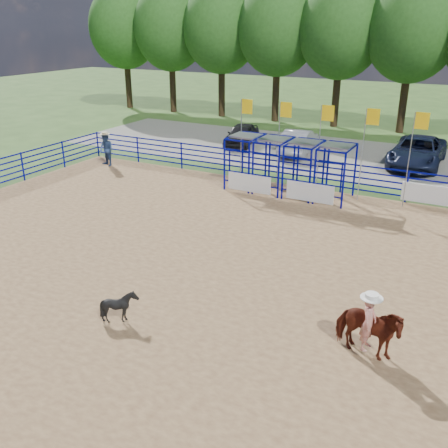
{
  "coord_description": "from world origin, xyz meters",
  "views": [
    {
      "loc": [
        5.7,
        -12.81,
        7.64
      ],
      "look_at": [
        -1.58,
        1.0,
        1.3
      ],
      "focal_mm": 40.0,
      "sensor_mm": 36.0,
      "label": 1
    }
  ],
  "objects_px": {
    "calf": "(120,306)",
    "car_a": "(242,135)",
    "spectator_cowboy": "(106,149)",
    "car_b": "(299,141)",
    "car_c": "(417,152)",
    "horse_and_rider": "(368,326)"
  },
  "relations": [
    {
      "from": "calf",
      "to": "car_a",
      "type": "height_order",
      "value": "car_a"
    },
    {
      "from": "spectator_cowboy",
      "to": "car_a",
      "type": "height_order",
      "value": "spectator_cowboy"
    },
    {
      "from": "spectator_cowboy",
      "to": "car_b",
      "type": "bearing_deg",
      "value": 42.28
    },
    {
      "from": "calf",
      "to": "car_b",
      "type": "bearing_deg",
      "value": 15.23
    },
    {
      "from": "calf",
      "to": "spectator_cowboy",
      "type": "xyz_separation_m",
      "value": [
        -10.84,
        12.34,
        0.49
      ]
    },
    {
      "from": "car_c",
      "to": "horse_and_rider",
      "type": "bearing_deg",
      "value": -84.86
    },
    {
      "from": "car_b",
      "to": "calf",
      "type": "bearing_deg",
      "value": 90.3
    },
    {
      "from": "calf",
      "to": "car_c",
      "type": "distance_m",
      "value": 21.13
    },
    {
      "from": "car_a",
      "to": "car_b",
      "type": "relative_size",
      "value": 0.89
    },
    {
      "from": "calf",
      "to": "car_a",
      "type": "distance_m",
      "value": 21.54
    },
    {
      "from": "spectator_cowboy",
      "to": "car_c",
      "type": "xyz_separation_m",
      "value": [
        15.58,
        8.25,
        -0.15
      ]
    },
    {
      "from": "spectator_cowboy",
      "to": "car_b",
      "type": "xyz_separation_m",
      "value": [
        8.63,
        7.85,
        -0.21
      ]
    },
    {
      "from": "car_a",
      "to": "calf",
      "type": "bearing_deg",
      "value": -82.52
    },
    {
      "from": "car_a",
      "to": "car_c",
      "type": "xyz_separation_m",
      "value": [
        11.07,
        -0.0,
        0.12
      ]
    },
    {
      "from": "car_b",
      "to": "car_c",
      "type": "height_order",
      "value": "car_c"
    },
    {
      "from": "car_a",
      "to": "car_b",
      "type": "distance_m",
      "value": 4.14
    },
    {
      "from": "calf",
      "to": "car_c",
      "type": "bearing_deg",
      "value": -3.98
    },
    {
      "from": "horse_and_rider",
      "to": "spectator_cowboy",
      "type": "height_order",
      "value": "horse_and_rider"
    },
    {
      "from": "car_a",
      "to": "car_b",
      "type": "xyz_separation_m",
      "value": [
        4.12,
        -0.4,
        0.06
      ]
    },
    {
      "from": "horse_and_rider",
      "to": "calf",
      "type": "height_order",
      "value": "horse_and_rider"
    },
    {
      "from": "horse_and_rider",
      "to": "car_b",
      "type": "height_order",
      "value": "horse_and_rider"
    },
    {
      "from": "car_b",
      "to": "horse_and_rider",
      "type": "bearing_deg",
      "value": 108.61
    }
  ]
}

